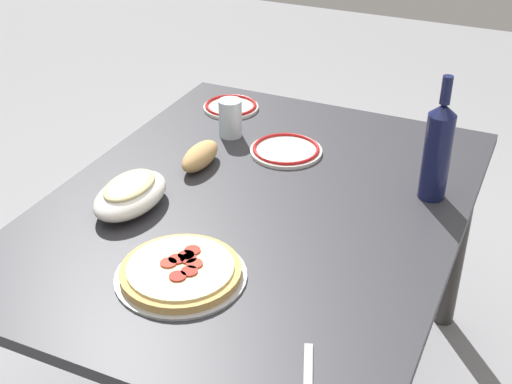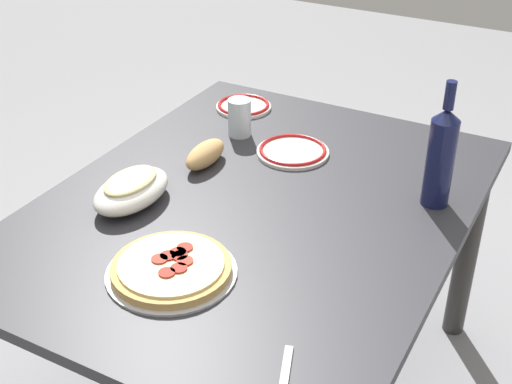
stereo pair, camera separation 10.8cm
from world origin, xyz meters
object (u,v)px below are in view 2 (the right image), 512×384
(dining_table, at_px, (256,235))
(baked_pasta_dish, at_px, (131,189))
(bread_loaf, at_px, (205,154))
(pepperoni_pizza, at_px, (171,268))
(wine_bottle, at_px, (441,156))
(water_glass, at_px, (240,117))
(side_plate_far, at_px, (244,106))
(side_plate_near, at_px, (293,151))

(dining_table, height_order, baked_pasta_dish, baked_pasta_dish)
(bread_loaf, bearing_deg, dining_table, 63.45)
(pepperoni_pizza, distance_m, wine_bottle, 0.71)
(water_glass, bearing_deg, dining_table, 35.71)
(pepperoni_pizza, xyz_separation_m, side_plate_far, (-0.84, -0.29, -0.01))
(baked_pasta_dish, xyz_separation_m, side_plate_near, (-0.43, 0.24, -0.03))
(dining_table, height_order, side_plate_far, side_plate_far)
(water_glass, xyz_separation_m, bread_loaf, (0.21, 0.01, -0.03))
(wine_bottle, height_order, side_plate_near, wine_bottle)
(water_glass, xyz_separation_m, side_plate_far, (-0.17, -0.08, -0.05))
(dining_table, bearing_deg, side_plate_near, -173.27)
(baked_pasta_dish, distance_m, wine_bottle, 0.77)
(wine_bottle, bearing_deg, dining_table, -61.96)
(baked_pasta_dish, relative_size, side_plate_near, 1.15)
(dining_table, bearing_deg, water_glass, -144.29)
(dining_table, height_order, bread_loaf, bread_loaf)
(wine_bottle, bearing_deg, water_glass, -99.51)
(wine_bottle, bearing_deg, side_plate_near, -99.22)
(water_glass, relative_size, side_plate_near, 0.55)
(baked_pasta_dish, xyz_separation_m, side_plate_far, (-0.64, -0.04, -0.03))
(dining_table, relative_size, side_plate_near, 6.31)
(pepperoni_pizza, relative_size, side_plate_far, 1.61)
(side_plate_far, bearing_deg, bread_loaf, 13.70)
(side_plate_near, bearing_deg, bread_loaf, -47.12)
(dining_table, distance_m, pepperoni_pizza, 0.37)
(water_glass, relative_size, bread_loaf, 0.69)
(pepperoni_pizza, distance_m, side_plate_near, 0.63)
(pepperoni_pizza, bearing_deg, wine_bottle, 143.26)
(baked_pasta_dish, height_order, water_glass, water_glass)
(pepperoni_pizza, xyz_separation_m, side_plate_near, (-0.63, -0.01, -0.01))
(wine_bottle, distance_m, bread_loaf, 0.64)
(wine_bottle, distance_m, side_plate_far, 0.78)
(wine_bottle, relative_size, water_glass, 2.89)
(dining_table, height_order, pepperoni_pizza, pepperoni_pizza)
(baked_pasta_dish, bearing_deg, pepperoni_pizza, 52.26)
(water_glass, bearing_deg, wine_bottle, 80.49)
(wine_bottle, height_order, water_glass, wine_bottle)
(water_glass, xyz_separation_m, side_plate_near, (0.03, 0.20, -0.05))
(side_plate_near, bearing_deg, dining_table, 6.73)
(bread_loaf, bearing_deg, wine_bottle, 99.43)
(dining_table, height_order, side_plate_near, side_plate_near)
(pepperoni_pizza, xyz_separation_m, wine_bottle, (-0.56, 0.42, 0.12))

